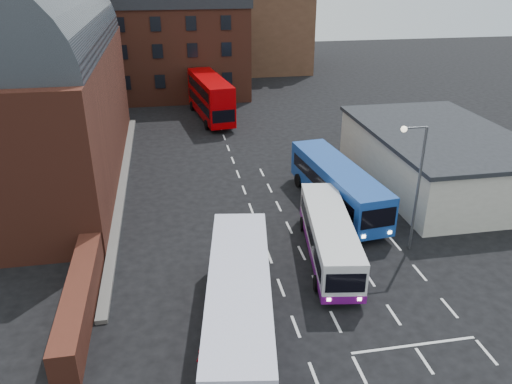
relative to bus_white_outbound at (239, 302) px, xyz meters
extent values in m
plane|color=black|center=(2.73, 0.94, -1.94)|extent=(180.00, 180.00, 0.00)
cube|color=#602B1E|center=(-12.77, 21.94, 3.06)|extent=(12.00, 28.00, 10.00)
cylinder|color=#1E2328|center=(-12.77, 21.94, 8.06)|extent=(12.00, 26.00, 12.00)
cube|color=#602B1E|center=(-7.47, 2.94, -1.04)|extent=(1.20, 10.00, 1.80)
cube|color=beige|center=(17.73, 14.94, 0.06)|extent=(10.00, 16.00, 4.00)
cube|color=#282B30|center=(17.73, 14.94, 2.16)|extent=(10.40, 16.40, 0.30)
cube|color=brown|center=(-3.27, 46.94, 3.56)|extent=(22.00, 10.00, 11.00)
cube|color=brown|center=(8.73, 66.94, 4.06)|extent=(22.00, 22.00, 12.00)
cube|color=silver|center=(0.00, 0.00, -0.02)|extent=(4.57, 12.35, 2.74)
cube|color=black|center=(0.00, 0.00, 0.14)|extent=(4.44, 11.17, 0.99)
cylinder|color=black|center=(-0.76, 4.01, -1.40)|extent=(0.47, 1.13, 1.10)
cylinder|color=black|center=(1.95, 3.59, -1.40)|extent=(0.47, 1.13, 1.10)
cube|color=silver|center=(6.09, 5.70, -0.38)|extent=(3.69, 10.05, 2.23)
cube|color=black|center=(6.09, 5.70, -0.25)|extent=(3.57, 8.87, 0.80)
cylinder|color=black|center=(6.72, 2.44, -1.50)|extent=(0.38, 0.92, 0.89)
cylinder|color=black|center=(7.72, 8.98, -1.50)|extent=(0.38, 0.92, 0.89)
cylinder|color=black|center=(4.51, 2.78, -1.50)|extent=(0.38, 0.92, 0.89)
cylinder|color=black|center=(5.51, 9.31, -1.50)|extent=(0.38, 0.92, 0.89)
cube|color=#18459F|center=(8.73, 12.13, -0.12)|extent=(3.86, 11.67, 2.60)
cube|color=black|center=(8.73, 12.13, 0.03)|extent=(3.78, 10.49, 0.94)
cylinder|color=black|center=(10.42, 8.65, -1.42)|extent=(0.41, 1.07, 1.04)
cylinder|color=black|center=(9.57, 16.31, -1.42)|extent=(0.41, 1.07, 1.04)
cylinder|color=black|center=(7.84, 8.36, -1.42)|extent=(0.41, 1.07, 1.04)
cylinder|color=black|center=(6.98, 16.02, -1.42)|extent=(0.41, 1.07, 1.04)
cube|color=#B00002|center=(2.06, 35.57, 0.63)|extent=(4.15, 11.82, 4.10)
cube|color=black|center=(2.06, 35.57, 0.05)|extent=(4.05, 10.63, 0.95)
cylinder|color=black|center=(3.86, 32.10, -1.42)|extent=(0.43, 1.08, 1.05)
cylinder|color=black|center=(2.82, 39.81, -1.42)|extent=(0.43, 1.08, 1.05)
cylinder|color=black|center=(1.25, 31.75, -1.42)|extent=(0.43, 1.08, 1.05)
cylinder|color=black|center=(0.21, 39.46, -1.42)|extent=(0.43, 1.08, 1.05)
cylinder|color=#525559|center=(11.33, 5.90, 1.91)|extent=(0.15, 0.15, 7.71)
cylinder|color=#525559|center=(10.65, 5.90, 5.77)|extent=(1.35, 0.10, 0.10)
sphere|color=#FFF2CC|center=(9.98, 5.90, 5.72)|extent=(0.35, 0.35, 0.35)
imported|color=maroon|center=(-1.94, -2.20, -1.21)|extent=(0.64, 0.62, 1.47)
imported|color=#ADA18F|center=(-1.19, -1.42, -1.19)|extent=(0.92, 0.87, 1.51)
camera|label=1|loc=(-2.50, -18.21, 13.97)|focal=35.00mm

